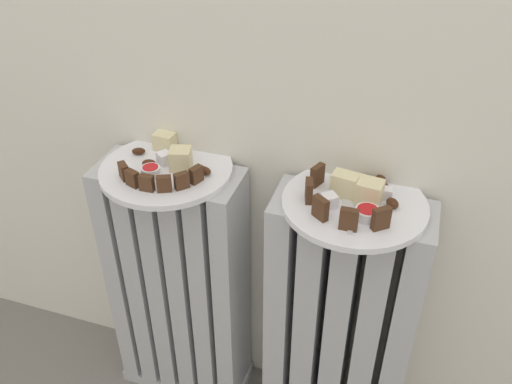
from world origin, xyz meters
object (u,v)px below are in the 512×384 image
(radiator_left, at_px, (180,289))
(jam_bowl_right, at_px, (367,213))
(plate_left, at_px, (166,169))
(plate_right, at_px, (354,204))
(jam_bowl_left, at_px, (151,171))
(radiator_right, at_px, (339,328))
(fork, at_px, (349,213))

(radiator_left, distance_m, jam_bowl_right, 0.53)
(plate_left, bearing_deg, jam_bowl_right, -5.93)
(radiator_left, distance_m, plate_right, 0.50)
(jam_bowl_left, bearing_deg, plate_left, 72.38)
(radiator_right, relative_size, plate_left, 2.43)
(radiator_left, relative_size, jam_bowl_left, 17.51)
(radiator_left, xyz_separation_m, fork, (0.37, -0.04, 0.34))
(jam_bowl_right, distance_m, fork, 0.03)
(plate_right, height_order, fork, fork)
(plate_left, distance_m, plate_right, 0.37)
(radiator_left, height_order, radiator_right, same)
(fork, bearing_deg, jam_bowl_left, 179.62)
(plate_left, bearing_deg, radiator_left, 90.00)
(plate_left, relative_size, fork, 2.61)
(jam_bowl_right, bearing_deg, plate_left, 174.07)
(plate_left, relative_size, jam_bowl_left, 7.21)
(radiator_right, height_order, fork, fork)
(radiator_left, distance_m, plate_left, 0.33)
(plate_left, xyz_separation_m, jam_bowl_left, (-0.01, -0.04, 0.02))
(plate_right, bearing_deg, plate_left, 180.00)
(plate_left, bearing_deg, radiator_right, -0.00)
(plate_left, bearing_deg, plate_right, 0.00)
(plate_right, relative_size, jam_bowl_right, 6.11)
(radiator_right, bearing_deg, jam_bowl_right, -56.74)
(fork, bearing_deg, radiator_left, 173.67)
(fork, bearing_deg, plate_right, 85.28)
(radiator_left, bearing_deg, plate_right, -0.00)
(plate_left, xyz_separation_m, jam_bowl_right, (0.40, -0.04, 0.02))
(plate_left, xyz_separation_m, fork, (0.37, -0.04, 0.01))
(radiator_left, xyz_separation_m, radiator_right, (0.37, -0.00, 0.00))
(radiator_right, height_order, jam_bowl_left, jam_bowl_left)
(jam_bowl_left, distance_m, jam_bowl_right, 0.41)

